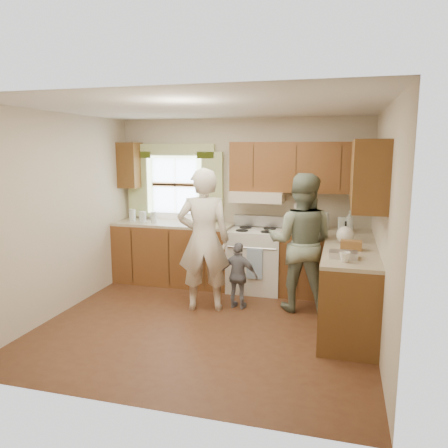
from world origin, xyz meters
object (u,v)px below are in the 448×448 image
(woman_left, at_px, (204,240))
(child, at_px, (239,276))
(stove, at_px, (256,259))
(woman_right, at_px, (301,243))

(woman_left, relative_size, child, 2.10)
(stove, bearing_deg, woman_left, -117.87)
(woman_left, xyz_separation_m, woman_right, (1.19, 0.31, -0.03))
(stove, distance_m, woman_right, 1.02)
(woman_left, bearing_deg, stove, -132.14)
(stove, xyz_separation_m, child, (-0.07, -0.80, -0.03))
(woman_left, bearing_deg, child, -176.30)
(woman_left, distance_m, woman_right, 1.24)
(stove, distance_m, woman_left, 1.15)
(stove, xyz_separation_m, woman_left, (-0.49, -0.94, 0.45))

